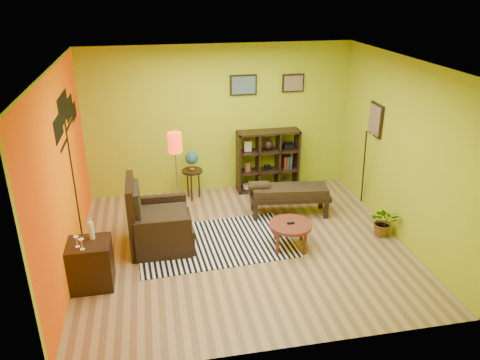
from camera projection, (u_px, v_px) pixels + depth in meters
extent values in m
plane|color=#A68458|center=(243.00, 246.00, 7.31)|extent=(5.00, 5.00, 0.00)
cube|color=#A9C21B|center=(220.00, 120.00, 8.78)|extent=(5.00, 0.04, 2.80)
cube|color=#A9C21B|center=(287.00, 241.00, 4.73)|extent=(5.00, 0.04, 2.80)
cube|color=#A9C21B|center=(62.00, 175.00, 6.31)|extent=(0.04, 4.50, 2.80)
cube|color=#A9C21B|center=(402.00, 151.00, 7.20)|extent=(0.04, 4.50, 2.80)
cube|color=white|center=(244.00, 64.00, 6.20)|extent=(5.00, 4.50, 0.04)
cube|color=#FF6500|center=(64.00, 175.00, 6.32)|extent=(0.01, 4.45, 2.75)
cube|color=black|center=(74.00, 183.00, 6.95)|extent=(0.01, 0.14, 2.10)
cube|color=black|center=(58.00, 128.00, 6.11)|extent=(0.01, 0.65, 0.32)
cube|color=black|center=(63.00, 108.00, 6.55)|extent=(0.01, 0.85, 0.40)
cube|color=black|center=(69.00, 108.00, 7.05)|extent=(0.01, 0.70, 0.32)
cube|color=black|center=(74.00, 112.00, 7.43)|extent=(0.01, 0.50, 0.26)
cube|color=black|center=(243.00, 85.00, 8.58)|extent=(0.50, 0.03, 0.38)
cube|color=slate|center=(244.00, 85.00, 8.56)|extent=(0.44, 0.01, 0.32)
cube|color=black|center=(293.00, 83.00, 8.75)|extent=(0.42, 0.03, 0.34)
cube|color=#937B60|center=(293.00, 83.00, 8.72)|extent=(0.36, 0.01, 0.28)
cube|color=black|center=(376.00, 120.00, 7.90)|extent=(0.03, 0.44, 0.56)
cube|color=#937B60|center=(374.00, 120.00, 7.90)|extent=(0.01, 0.38, 0.50)
cylinder|color=black|center=(364.00, 168.00, 8.23)|extent=(0.23, 0.34, 1.46)
cone|color=silver|center=(372.00, 130.00, 7.80)|extent=(0.08, 0.09, 0.16)
cube|color=white|center=(215.00, 242.00, 7.40)|extent=(2.51, 1.63, 0.01)
cylinder|color=maroon|center=(291.00, 225.00, 7.15)|extent=(0.66, 0.66, 0.05)
cylinder|color=maroon|center=(302.00, 230.00, 7.41)|extent=(0.05, 0.05, 0.36)
cylinder|color=maroon|center=(276.00, 230.00, 7.42)|extent=(0.05, 0.05, 0.36)
cylinder|color=maroon|center=(305.00, 243.00, 7.03)|extent=(0.05, 0.05, 0.36)
cylinder|color=maroon|center=(278.00, 243.00, 7.04)|extent=(0.05, 0.05, 0.36)
cube|color=black|center=(291.00, 223.00, 7.13)|extent=(0.11, 0.05, 0.02)
cube|color=black|center=(163.00, 234.00, 7.25)|extent=(0.91, 0.89, 0.41)
cube|color=black|center=(132.00, 216.00, 7.03)|extent=(0.11, 0.89, 1.13)
cube|color=black|center=(164.00, 240.00, 6.82)|extent=(0.82, 0.11, 0.66)
cube|color=black|center=(161.00, 214.00, 7.58)|extent=(0.82, 0.11, 0.66)
cube|color=tan|center=(164.00, 218.00, 7.15)|extent=(0.72, 0.70, 0.14)
cube|color=tan|center=(137.00, 203.00, 6.96)|extent=(0.10, 0.66, 0.52)
cube|color=black|center=(91.00, 264.00, 6.25)|extent=(0.56, 0.51, 0.66)
cylinder|color=white|center=(91.00, 230.00, 6.17)|extent=(0.07, 0.07, 0.25)
cylinder|color=white|center=(90.00, 220.00, 6.11)|extent=(0.02, 0.02, 0.07)
cylinder|color=white|center=(78.00, 247.00, 6.03)|extent=(0.06, 0.06, 0.01)
cylinder|color=white|center=(77.00, 243.00, 6.01)|extent=(0.01, 0.01, 0.09)
cone|color=white|center=(76.00, 238.00, 5.98)|extent=(0.07, 0.07, 0.06)
cylinder|color=white|center=(82.00, 249.00, 5.97)|extent=(0.06, 0.06, 0.01)
cylinder|color=white|center=(82.00, 246.00, 5.95)|extent=(0.01, 0.01, 0.09)
cone|color=white|center=(81.00, 241.00, 5.92)|extent=(0.07, 0.07, 0.06)
cylinder|color=silver|center=(179.00, 222.00, 8.01)|extent=(0.24, 0.24, 0.03)
cylinder|color=silver|center=(177.00, 183.00, 7.72)|extent=(0.02, 0.02, 1.49)
cylinder|color=#F1390F|center=(175.00, 143.00, 7.45)|extent=(0.23, 0.23, 0.33)
cylinder|color=black|center=(192.00, 171.00, 8.68)|extent=(0.39, 0.39, 0.04)
cylinder|color=black|center=(199.00, 184.00, 8.84)|extent=(0.03, 0.03, 0.54)
cylinder|color=black|center=(188.00, 184.00, 8.86)|extent=(0.03, 0.03, 0.54)
cylinder|color=black|center=(191.00, 188.00, 8.68)|extent=(0.03, 0.03, 0.54)
cylinder|color=gold|center=(192.00, 169.00, 8.67)|extent=(0.10, 0.10, 0.02)
cylinder|color=gold|center=(192.00, 166.00, 8.64)|extent=(0.02, 0.02, 0.10)
sphere|color=#133897|center=(192.00, 158.00, 8.58)|extent=(0.24, 0.24, 0.24)
cube|color=black|center=(239.00, 163.00, 8.96)|extent=(0.04, 0.35, 1.20)
cube|color=black|center=(297.00, 159.00, 9.16)|extent=(0.04, 0.35, 1.20)
cube|color=black|center=(267.00, 188.00, 9.29)|extent=(1.20, 0.35, 0.04)
cube|color=black|center=(269.00, 132.00, 8.83)|extent=(1.20, 0.35, 0.04)
cube|color=black|center=(258.00, 161.00, 9.02)|extent=(0.03, 0.33, 1.12)
cube|color=black|center=(278.00, 160.00, 9.10)|extent=(0.03, 0.33, 1.12)
cube|color=black|center=(268.00, 170.00, 9.14)|extent=(1.12, 0.33, 0.03)
cube|color=black|center=(268.00, 151.00, 8.98)|extent=(1.12, 0.33, 0.03)
cylinder|color=#C0B093|center=(248.00, 186.00, 9.19)|extent=(0.20, 0.20, 0.07)
sphere|color=black|center=(268.00, 145.00, 8.93)|extent=(0.20, 0.20, 0.20)
cube|color=black|center=(288.00, 146.00, 9.02)|extent=(0.18, 0.15, 0.10)
cylinder|color=black|center=(266.00, 167.00, 9.10)|extent=(0.06, 0.12, 0.06)
cylinder|color=black|center=(270.00, 167.00, 9.12)|extent=(0.06, 0.12, 0.06)
ellipsoid|color=#384C26|center=(287.00, 183.00, 9.33)|extent=(0.18, 0.18, 0.09)
cylinder|color=brown|center=(248.00, 167.00, 9.03)|extent=(0.12, 0.12, 0.18)
cube|color=#C0B093|center=(248.00, 146.00, 8.86)|extent=(0.14, 0.03, 0.20)
cube|color=maroon|center=(284.00, 162.00, 9.14)|extent=(0.04, 0.18, 0.26)
cube|color=#1E4C1E|center=(287.00, 162.00, 9.15)|extent=(0.04, 0.18, 0.26)
cube|color=navy|center=(290.00, 162.00, 9.16)|extent=(0.04, 0.18, 0.26)
cube|color=black|center=(289.00, 196.00, 8.17)|extent=(1.44, 0.67, 0.08)
cube|color=tan|center=(290.00, 190.00, 8.13)|extent=(1.34, 0.60, 0.14)
cylinder|color=tan|center=(259.00, 186.00, 8.06)|extent=(0.37, 0.22, 0.18)
cube|color=black|center=(321.00, 200.00, 8.47)|extent=(0.08, 0.08, 0.31)
cube|color=black|center=(253.00, 202.00, 8.39)|extent=(0.08, 0.08, 0.31)
cube|color=black|center=(326.00, 210.00, 8.11)|extent=(0.08, 0.08, 0.31)
cube|color=black|center=(255.00, 212.00, 8.03)|extent=(0.08, 0.08, 0.31)
imported|color=#26661E|center=(384.00, 225.00, 7.55)|extent=(0.61, 0.63, 0.38)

